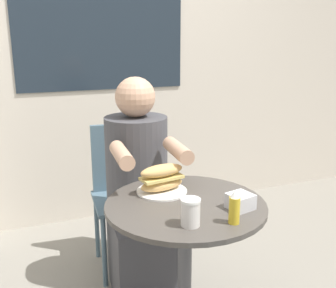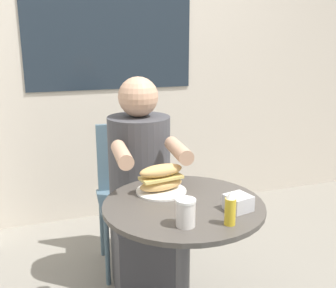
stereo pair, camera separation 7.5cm
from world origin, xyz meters
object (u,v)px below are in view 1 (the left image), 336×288
at_px(seated_diner, 139,204).
at_px(diner_chair, 123,182).
at_px(condiment_bottle, 234,207).
at_px(cafe_table, 185,246).
at_px(drink_cup, 190,212).
at_px(sandwich_on_plate, 162,180).

bearing_deg(seated_diner, diner_chair, -86.80).
relative_size(seated_diner, condiment_bottle, 9.28).
bearing_deg(condiment_bottle, cafe_table, 110.22).
xyz_separation_m(drink_cup, condiment_bottle, (0.15, -0.04, 0.01)).
relative_size(cafe_table, seated_diner, 0.61).
distance_m(cafe_table, sandwich_on_plate, 0.30).
distance_m(diner_chair, condiment_bottle, 1.12).
bearing_deg(cafe_table, diner_chair, 91.86).
relative_size(drink_cup, condiment_bottle, 0.79).
relative_size(diner_chair, condiment_bottle, 6.79).
bearing_deg(drink_cup, condiment_bottle, -15.65).
bearing_deg(sandwich_on_plate, drink_cup, -93.42).
distance_m(sandwich_on_plate, drink_cup, 0.33).
distance_m(diner_chair, drink_cup, 1.07).
height_order(seated_diner, condiment_bottle, seated_diner).
relative_size(seated_diner, drink_cup, 11.75).
xyz_separation_m(sandwich_on_plate, condiment_bottle, (0.13, -0.38, 0.01)).
xyz_separation_m(cafe_table, diner_chair, (-0.03, 0.85, -0.01)).
distance_m(cafe_table, seated_diner, 0.51).
bearing_deg(diner_chair, condiment_bottle, 100.98).
distance_m(seated_diner, sandwich_on_plate, 0.45).
bearing_deg(seated_diner, cafe_table, 99.36).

